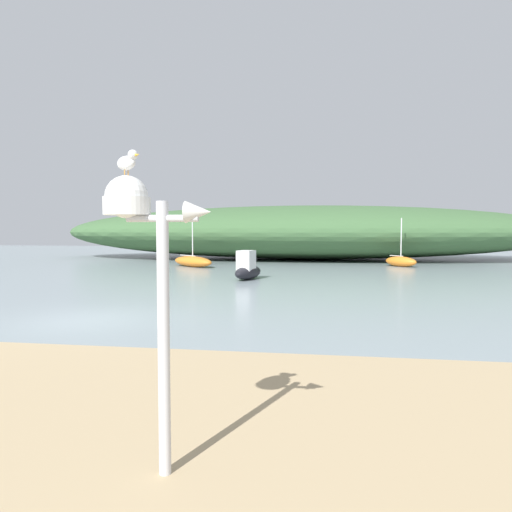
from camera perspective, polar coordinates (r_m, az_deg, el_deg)
ground_plane at (r=14.26m, az=-20.31°, el=-7.58°), size 120.00×120.00×0.00m
distant_hill at (r=42.41m, az=6.19°, el=3.01°), size 46.52×15.40×4.93m
mast_structure at (r=4.55m, az=-14.31°, el=2.65°), size 1.08×0.46×2.97m
seagull_on_radar at (r=4.64m, az=-15.98°, el=11.44°), size 0.32×0.23×0.24m
sailboat_centre_water at (r=34.49m, az=17.85°, el=-0.64°), size 2.47×2.57×3.53m
sailboat_far_right at (r=33.04m, az=-8.01°, el=-0.67°), size 4.11×3.66×4.06m
motorboat_off_point at (r=24.19m, az=-1.08°, el=-1.65°), size 1.58×2.84×1.57m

